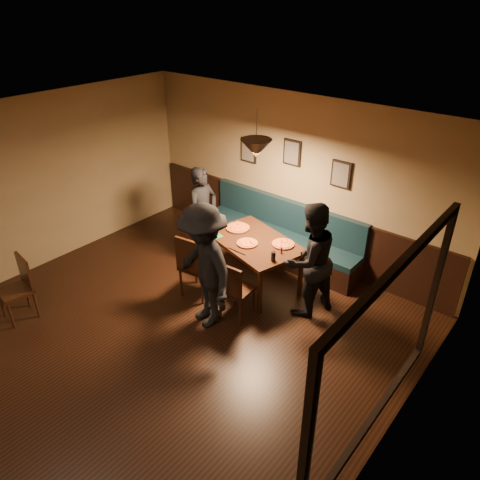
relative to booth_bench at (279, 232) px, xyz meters
The scene contains 27 objects.
floor 3.24m from the booth_bench, 90.00° to the right, with size 7.00×7.00×0.00m, color black.
ceiling 3.94m from the booth_bench, 90.00° to the right, with size 7.00×7.00×0.00m, color silver.
wall_back 0.95m from the booth_bench, 90.00° to the left, with size 6.00×6.00×0.00m, color #8C704F.
wall_right 4.48m from the booth_bench, 46.85° to the right, with size 7.00×7.00×0.00m, color #8C704F.
wainscot 0.27m from the booth_bench, 90.00° to the left, with size 5.88×0.06×1.00m, color black.
booth_bench is the anchor object (origin of this frame).
window_frame 4.13m from the booth_bench, 42.37° to the right, with size 0.06×2.56×1.86m, color black.
window_glass 4.11m from the booth_bench, 42.66° to the right, with size 2.40×2.40×0.00m, color black.
picture_left 1.52m from the booth_bench, 163.30° to the left, with size 0.32×0.04×0.42m, color black.
picture_center 1.38m from the booth_bench, 90.00° to the left, with size 0.32×0.04×0.42m, color black.
picture_right 1.52m from the booth_bench, 16.70° to the left, with size 0.32×0.04×0.42m, color black.
pendant_lamp 1.98m from the booth_bench, 79.56° to the right, with size 0.44×0.44×0.25m, color black.
dining_table 0.92m from the booth_bench, 79.56° to the right, with size 1.47×0.95×0.79m, color black.
chair_near_left 1.68m from the booth_bench, 101.15° to the right, with size 0.46×0.46×1.05m, color black, non-canonical shape.
chair_near_right 1.75m from the booth_bench, 74.43° to the right, with size 0.41×0.41×0.92m, color black, non-canonical shape.
diner_left 1.33m from the booth_bench, 141.32° to the right, with size 0.61×0.40×1.66m, color black.
diner_right 1.56m from the booth_bench, 38.94° to the right, with size 0.84×0.65×1.73m, color black.
diner_front 2.12m from the booth_bench, 84.01° to the right, with size 1.18×0.68×1.82m, color black.
pizza_a 0.88m from the booth_bench, 109.52° to the right, with size 0.38×0.38×0.04m, color gold.
pizza_b 1.11m from the booth_bench, 82.02° to the right, with size 0.32×0.32×0.04m, color orange.
pizza_c 0.99m from the booth_bench, 51.59° to the right, with size 0.34×0.34×0.04m, color orange.
soda_glass 1.44m from the booth_bench, 58.55° to the right, with size 0.07×0.07×0.14m, color black.
tabasco_bottle 1.23m from the booth_bench, 53.57° to the right, with size 0.03×0.03×0.12m, color maroon.
napkin_a 0.79m from the booth_bench, 120.47° to the right, with size 0.16×0.16×0.01m, color #1F7735.
napkin_b 1.26m from the booth_bench, 107.83° to the right, with size 0.16×0.16×0.01m, color #1C6B33.
cutlery_set 1.37m from the booth_bench, 83.34° to the right, with size 0.02×0.20×0.00m, color silver.
cafe_chair_far 4.18m from the booth_bench, 117.13° to the right, with size 0.41×0.41×0.94m, color black, non-canonical shape.
Camera 1 is at (3.86, -2.51, 4.21)m, focal length 33.97 mm.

